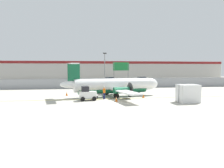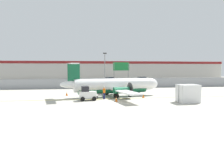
{
  "view_description": "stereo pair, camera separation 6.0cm",
  "coord_description": "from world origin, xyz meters",
  "px_view_note": "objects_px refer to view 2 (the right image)",
  "views": [
    {
      "loc": [
        -5.21,
        -27.52,
        4.25
      ],
      "look_at": [
        -0.11,
        5.41,
        1.8
      ],
      "focal_mm": 35.0,
      "sensor_mm": 36.0,
      "label": 1
    },
    {
      "loc": [
        -5.15,
        -27.53,
        4.25
      ],
      "look_at": [
        -0.11,
        5.41,
        1.8
      ],
      "focal_mm": 35.0,
      "sensor_mm": 36.0,
      "label": 2
    }
  ],
  "objects_px": {
    "parked_car_0": "(35,83)",
    "traffic_cone_far_left": "(67,94)",
    "parked_car_2": "(87,83)",
    "highway_sign": "(121,69)",
    "cargo_container": "(188,93)",
    "traffic_cone_near_left": "(89,96)",
    "commuter_airplane": "(115,86)",
    "parked_car_5": "(142,80)",
    "traffic_cone_near_right": "(116,99)",
    "parked_car_1": "(65,82)",
    "apron_light_pole": "(105,68)",
    "baggage_tug": "(87,94)",
    "traffic_cone_far_right": "(143,95)",
    "parked_car_4": "(135,81)",
    "parked_car_3": "(110,80)",
    "ground_crew_worker": "(104,92)"
  },
  "relations": [
    {
      "from": "baggage_tug",
      "to": "parked_car_1",
      "type": "height_order",
      "value": "baggage_tug"
    },
    {
      "from": "parked_car_2",
      "to": "highway_sign",
      "type": "distance_m",
      "value": 8.72
    },
    {
      "from": "traffic_cone_near_left",
      "to": "cargo_container",
      "type": "bearing_deg",
      "value": -25.88
    },
    {
      "from": "traffic_cone_near_right",
      "to": "traffic_cone_far_right",
      "type": "distance_m",
      "value": 5.45
    },
    {
      "from": "parked_car_4",
      "to": "apron_light_pole",
      "type": "xyz_separation_m",
      "value": [
        -9.45,
        -12.47,
        3.41
      ]
    },
    {
      "from": "traffic_cone_near_left",
      "to": "traffic_cone_far_left",
      "type": "distance_m",
      "value": 4.55
    },
    {
      "from": "traffic_cone_near_right",
      "to": "ground_crew_worker",
      "type": "bearing_deg",
      "value": 118.03
    },
    {
      "from": "parked_car_0",
      "to": "traffic_cone_far_left",
      "type": "bearing_deg",
      "value": 116.47
    },
    {
      "from": "parked_car_4",
      "to": "highway_sign",
      "type": "bearing_deg",
      "value": 51.59
    },
    {
      "from": "traffic_cone_near_right",
      "to": "parked_car_5",
      "type": "height_order",
      "value": "parked_car_5"
    },
    {
      "from": "parked_car_1",
      "to": "apron_light_pole",
      "type": "xyz_separation_m",
      "value": [
        8.22,
        -8.64,
        3.41
      ]
    },
    {
      "from": "parked_car_0",
      "to": "parked_car_5",
      "type": "relative_size",
      "value": 1.01
    },
    {
      "from": "cargo_container",
      "to": "traffic_cone_near_left",
      "type": "relative_size",
      "value": 3.81
    },
    {
      "from": "cargo_container",
      "to": "traffic_cone_near_left",
      "type": "distance_m",
      "value": 13.26
    },
    {
      "from": "cargo_container",
      "to": "parked_car_3",
      "type": "bearing_deg",
      "value": 96.38
    },
    {
      "from": "traffic_cone_near_left",
      "to": "parked_car_1",
      "type": "height_order",
      "value": "parked_car_1"
    },
    {
      "from": "baggage_tug",
      "to": "parked_car_2",
      "type": "distance_m",
      "value": 22.13
    },
    {
      "from": "parked_car_3",
      "to": "traffic_cone_far_left",
      "type": "bearing_deg",
      "value": -116.27
    },
    {
      "from": "commuter_airplane",
      "to": "parked_car_0",
      "type": "xyz_separation_m",
      "value": [
        -15.24,
        20.03,
        -0.71
      ]
    },
    {
      "from": "traffic_cone_near_right",
      "to": "parked_car_3",
      "type": "xyz_separation_m",
      "value": [
        4.09,
        33.89,
        0.58
      ]
    },
    {
      "from": "commuter_airplane",
      "to": "traffic_cone_near_right",
      "type": "height_order",
      "value": "commuter_airplane"
    },
    {
      "from": "highway_sign",
      "to": "traffic_cone_far_right",
      "type": "bearing_deg",
      "value": -90.42
    },
    {
      "from": "cargo_container",
      "to": "parked_car_0",
      "type": "bearing_deg",
      "value": 129.95
    },
    {
      "from": "commuter_airplane",
      "to": "baggage_tug",
      "type": "bearing_deg",
      "value": -151.53
    },
    {
      "from": "parked_car_3",
      "to": "parked_car_5",
      "type": "xyz_separation_m",
      "value": [
        9.42,
        0.71,
        0.0
      ]
    },
    {
      "from": "cargo_container",
      "to": "traffic_cone_far_right",
      "type": "relative_size",
      "value": 3.81
    },
    {
      "from": "highway_sign",
      "to": "cargo_container",
      "type": "bearing_deg",
      "value": -79.63
    },
    {
      "from": "traffic_cone_far_left",
      "to": "highway_sign",
      "type": "distance_m",
      "value": 17.81
    },
    {
      "from": "traffic_cone_far_right",
      "to": "parked_car_0",
      "type": "relative_size",
      "value": 0.15
    },
    {
      "from": "ground_crew_worker",
      "to": "parked_car_1",
      "type": "bearing_deg",
      "value": -36.44
    },
    {
      "from": "traffic_cone_near_right",
      "to": "parked_car_2",
      "type": "height_order",
      "value": "parked_car_2"
    },
    {
      "from": "traffic_cone_near_left",
      "to": "traffic_cone_far_left",
      "type": "bearing_deg",
      "value": 136.58
    },
    {
      "from": "parked_car_1",
      "to": "parked_car_2",
      "type": "distance_m",
      "value": 5.08
    },
    {
      "from": "commuter_airplane",
      "to": "traffic_cone_far_right",
      "type": "xyz_separation_m",
      "value": [
        3.86,
        -1.92,
        -1.29
      ]
    },
    {
      "from": "baggage_tug",
      "to": "parked_car_0",
      "type": "distance_m",
      "value": 25.89
    },
    {
      "from": "cargo_container",
      "to": "traffic_cone_near_right",
      "type": "xyz_separation_m",
      "value": [
        -8.69,
        1.86,
        -0.79
      ]
    },
    {
      "from": "apron_light_pole",
      "to": "parked_car_5",
      "type": "bearing_deg",
      "value": 54.87
    },
    {
      "from": "cargo_container",
      "to": "highway_sign",
      "type": "xyz_separation_m",
      "value": [
        -4.08,
        22.27,
        3.04
      ]
    },
    {
      "from": "parked_car_0",
      "to": "apron_light_pole",
      "type": "height_order",
      "value": "apron_light_pole"
    },
    {
      "from": "traffic_cone_near_right",
      "to": "traffic_cone_far_right",
      "type": "relative_size",
      "value": 1.0
    },
    {
      "from": "parked_car_0",
      "to": "parked_car_3",
      "type": "bearing_deg",
      "value": -152.39
    },
    {
      "from": "parked_car_4",
      "to": "parked_car_5",
      "type": "xyz_separation_m",
      "value": [
        3.6,
        6.08,
        0.0
      ]
    },
    {
      "from": "traffic_cone_far_right",
      "to": "parked_car_1",
      "type": "bearing_deg",
      "value": 119.54
    },
    {
      "from": "highway_sign",
      "to": "parked_car_5",
      "type": "bearing_deg",
      "value": 57.9
    },
    {
      "from": "cargo_container",
      "to": "traffic_cone_far_right",
      "type": "xyz_separation_m",
      "value": [
        -4.2,
        4.94,
        -0.79
      ]
    },
    {
      "from": "baggage_tug",
      "to": "parked_car_4",
      "type": "height_order",
      "value": "baggage_tug"
    },
    {
      "from": "parked_car_0",
      "to": "parked_car_2",
      "type": "bearing_deg",
      "value": 175.99
    },
    {
      "from": "parked_car_0",
      "to": "parked_car_4",
      "type": "bearing_deg",
      "value": -169.65
    },
    {
      "from": "traffic_cone_far_right",
      "to": "traffic_cone_near_right",
      "type": "bearing_deg",
      "value": -145.56
    },
    {
      "from": "commuter_airplane",
      "to": "parked_car_5",
      "type": "relative_size",
      "value": 3.8
    }
  ]
}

